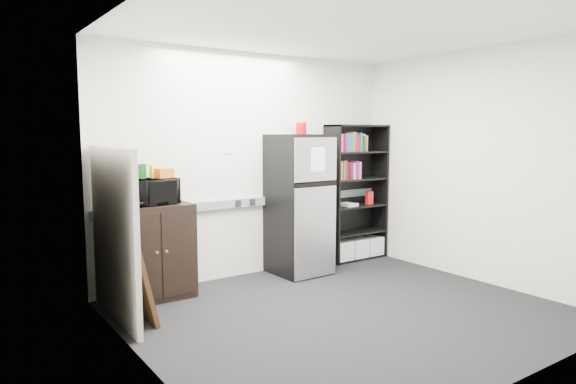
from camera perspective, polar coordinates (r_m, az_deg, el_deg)
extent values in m
plane|color=black|center=(5.18, 6.53, -13.11)|extent=(4.00, 4.00, 0.00)
cube|color=silver|center=(6.31, -3.88, 3.01)|extent=(4.00, 0.02, 2.70)
cube|color=silver|center=(6.40, 20.29, 2.66)|extent=(0.02, 3.50, 2.70)
cube|color=silver|center=(3.87, -16.01, 0.51)|extent=(0.02, 3.50, 2.70)
cube|color=white|center=(4.97, 6.96, 17.65)|extent=(4.00, 3.50, 0.02)
cube|color=slate|center=(6.33, -3.71, -1.07)|extent=(3.92, 0.05, 0.10)
cube|color=white|center=(6.12, -6.68, 4.75)|extent=(0.14, 0.00, 0.10)
cube|color=black|center=(6.82, 4.87, -0.31)|extent=(0.02, 0.34, 1.85)
cube|color=black|center=(7.41, 10.09, 0.16)|extent=(0.02, 0.34, 1.85)
cube|color=black|center=(7.23, 6.72, 0.05)|extent=(0.90, 0.02, 1.85)
cube|color=black|center=(7.06, 7.70, 7.31)|extent=(0.90, 0.34, 0.02)
cube|color=black|center=(7.27, 7.48, -7.17)|extent=(0.85, 0.32, 0.03)
cube|color=black|center=(7.19, 7.52, -4.46)|extent=(0.85, 0.32, 0.03)
cube|color=black|center=(7.13, 7.56, -1.54)|extent=(0.85, 0.32, 0.02)
cube|color=black|center=(7.09, 7.61, 1.42)|extent=(0.85, 0.32, 0.02)
cube|color=black|center=(7.07, 7.66, 4.41)|extent=(0.85, 0.32, 0.02)
cube|color=silver|center=(7.05, 5.82, -6.44)|extent=(0.25, 0.30, 0.25)
cube|color=silver|center=(7.23, 7.52, -6.13)|extent=(0.25, 0.30, 0.25)
cube|color=silver|center=(7.41, 9.13, -5.83)|extent=(0.25, 0.30, 0.25)
cube|color=#9E978C|center=(5.00, -18.75, -4.62)|extent=(0.05, 1.30, 1.60)
cube|color=#B2B2B7|center=(4.92, -19.10, 4.68)|extent=(0.06, 1.30, 0.02)
cube|color=black|center=(5.61, -14.81, -6.41)|extent=(0.80, 0.50, 1.00)
cube|color=black|center=(5.32, -15.82, -7.17)|extent=(0.37, 0.01, 0.88)
cube|color=black|center=(5.45, -11.97, -6.73)|extent=(0.37, 0.01, 0.88)
cylinder|color=#B2B2B7|center=(5.34, -14.33, -6.52)|extent=(0.02, 0.02, 0.02)
cylinder|color=#B2B2B7|center=(5.37, -13.33, -6.41)|extent=(0.02, 0.02, 0.02)
imported|color=black|center=(5.49, -14.94, 0.04)|extent=(0.53, 0.39, 0.27)
cube|color=#195317|center=(5.47, -16.22, 2.20)|extent=(0.07, 0.06, 0.15)
cube|color=#0D3A0F|center=(5.48, -15.91, 2.22)|extent=(0.08, 0.07, 0.15)
cube|color=yellow|center=(5.52, -14.73, 2.23)|extent=(0.08, 0.07, 0.14)
cube|color=#CE5714|center=(5.51, -13.57, 2.05)|extent=(0.20, 0.15, 0.10)
cube|color=black|center=(6.35, 1.24, -1.47)|extent=(0.67, 0.67, 1.71)
cube|color=#B2B1B6|center=(6.02, 3.14, 3.63)|extent=(0.62, 0.04, 0.51)
cube|color=#B2B1B6|center=(6.13, 3.08, -4.51)|extent=(0.62, 0.04, 1.09)
cube|color=black|center=(6.04, 3.19, 0.88)|extent=(0.62, 0.02, 0.03)
cube|color=white|center=(6.02, 3.37, 3.63)|extent=(0.21, 0.01, 0.28)
cube|color=black|center=(6.28, 1.26, 6.35)|extent=(0.67, 0.67, 0.02)
cylinder|color=#A20807|center=(6.45, 1.47, 7.15)|extent=(0.13, 0.13, 0.16)
cylinder|color=gold|center=(6.45, 1.47, 7.94)|extent=(0.13, 0.13, 0.02)
cube|color=black|center=(5.05, -16.98, -8.10)|extent=(0.25, 0.76, 0.96)
cube|color=beige|center=(5.05, -16.72, -8.07)|extent=(0.18, 0.65, 0.81)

